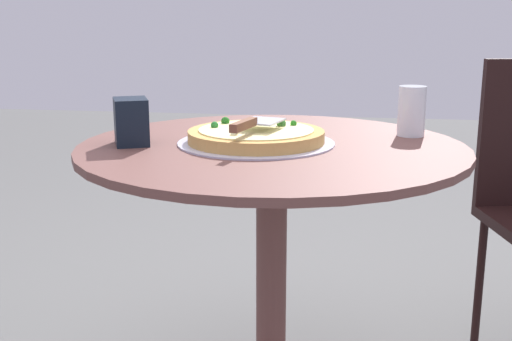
{
  "coord_description": "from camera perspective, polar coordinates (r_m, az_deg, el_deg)",
  "views": [
    {
      "loc": [
        -1.42,
        -0.18,
        1.0
      ],
      "look_at": [
        -0.0,
        0.04,
        0.65
      ],
      "focal_mm": 44.92,
      "sensor_mm": 36.0,
      "label": 1
    }
  ],
  "objects": [
    {
      "name": "napkin_dispenser",
      "position": [
        1.48,
        -11.06,
        4.29
      ],
      "size": [
        0.11,
        0.1,
        0.11
      ],
      "primitive_type": "cube",
      "rotation": [
        0.0,
        0.0,
        0.42
      ],
      "color": "black",
      "rests_on": "patio_table"
    },
    {
      "name": "pizza_server",
      "position": [
        1.41,
        -0.29,
        4.27
      ],
      "size": [
        0.22,
        0.1,
        0.02
      ],
      "color": "silver",
      "rests_on": "pizza_on_tray"
    },
    {
      "name": "pizza_on_tray",
      "position": [
        1.46,
        -0.01,
        3.02
      ],
      "size": [
        0.36,
        0.36,
        0.05
      ],
      "color": "silver",
      "rests_on": "patio_table"
    },
    {
      "name": "patio_table",
      "position": [
        1.52,
        1.39,
        -5.26
      ],
      "size": [
        0.89,
        0.89,
        0.71
      ],
      "color": "brown",
      "rests_on": "ground"
    },
    {
      "name": "drinking_cup",
      "position": [
        1.6,
        13.7,
        5.16
      ],
      "size": [
        0.07,
        0.07,
        0.12
      ],
      "primitive_type": "cylinder",
      "color": "white",
      "rests_on": "patio_table"
    }
  ]
}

